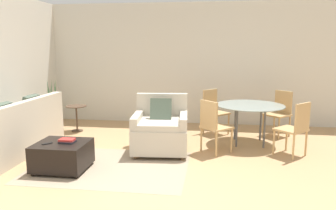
# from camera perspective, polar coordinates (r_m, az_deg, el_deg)

# --- Properties ---
(ground_plane) EXTENTS (20.00, 20.00, 0.00)m
(ground_plane) POSITION_cam_1_polar(r_m,az_deg,el_deg) (4.21, -6.77, -14.80)
(ground_plane) COLOR tan
(wall_back) EXTENTS (12.00, 0.06, 2.75)m
(wall_back) POSITION_cam_1_polar(r_m,az_deg,el_deg) (7.62, 0.41, 7.16)
(wall_back) COLOR beige
(wall_back) RESTS_ON ground_plane
(area_rug) EXTENTS (2.31, 1.65, 0.01)m
(area_rug) POSITION_cam_1_polar(r_m,az_deg,el_deg) (5.05, -10.10, -10.51)
(area_rug) COLOR gray
(area_rug) RESTS_ON ground_plane
(couch) EXTENTS (0.83, 2.09, 0.92)m
(couch) POSITION_cam_1_polar(r_m,az_deg,el_deg) (6.06, -25.16, -4.73)
(couch) COLOR beige
(couch) RESTS_ON ground_plane
(armchair) EXTENTS (0.97, 1.00, 0.95)m
(armchair) POSITION_cam_1_polar(r_m,az_deg,el_deg) (5.58, -1.30, -4.39)
(armchair) COLOR beige
(armchair) RESTS_ON ground_plane
(ottoman) EXTENTS (0.73, 0.66, 0.41)m
(ottoman) POSITION_cam_1_polar(r_m,az_deg,el_deg) (5.03, -17.92, -8.28)
(ottoman) COLOR black
(ottoman) RESTS_ON ground_plane
(book_stack) EXTENTS (0.23, 0.18, 0.05)m
(book_stack) POSITION_cam_1_polar(r_m,az_deg,el_deg) (4.95, -17.14, -5.97)
(book_stack) COLOR black
(book_stack) RESTS_ON ottoman
(tv_remote_primary) EXTENTS (0.12, 0.14, 0.01)m
(tv_remote_primary) POSITION_cam_1_polar(r_m,az_deg,el_deg) (4.98, -20.32, -6.31)
(tv_remote_primary) COLOR black
(tv_remote_primary) RESTS_ON ottoman
(potted_plant) EXTENTS (0.37, 0.37, 1.12)m
(potted_plant) POSITION_cam_1_polar(r_m,az_deg,el_deg) (7.42, -19.42, -2.32)
(potted_plant) COLOR #333338
(potted_plant) RESTS_ON ground_plane
(side_table) EXTENTS (0.43, 0.43, 0.55)m
(side_table) POSITION_cam_1_polar(r_m,az_deg,el_deg) (7.15, -15.65, -1.41)
(side_table) COLOR #4C3828
(side_table) RESTS_ON ground_plane
(dining_table) EXTENTS (1.23, 1.23, 0.73)m
(dining_table) POSITION_cam_1_polar(r_m,az_deg,el_deg) (6.15, 14.07, -0.59)
(dining_table) COLOR #8C9E99
(dining_table) RESTS_ON ground_plane
(dining_chair_near_left) EXTENTS (0.59, 0.59, 0.90)m
(dining_chair_near_left) POSITION_cam_1_polar(r_m,az_deg,el_deg) (5.49, 7.84, -3.14)
(dining_chair_near_left) COLOR tan
(dining_chair_near_left) RESTS_ON ground_plane
(dining_chair_near_right) EXTENTS (0.59, 0.59, 0.90)m
(dining_chair_near_right) POSITION_cam_1_polar(r_m,az_deg,el_deg) (5.65, 21.39, -3.38)
(dining_chair_near_right) COLOR tan
(dining_chair_near_right) RESTS_ON ground_plane
(dining_chair_far_left) EXTENTS (0.59, 0.59, 0.90)m
(dining_chair_far_left) POSITION_cam_1_polar(r_m,az_deg,el_deg) (6.78, 7.89, -0.60)
(dining_chair_far_left) COLOR tan
(dining_chair_far_left) RESTS_ON ground_plane
(dining_chair_far_right) EXTENTS (0.59, 0.59, 0.90)m
(dining_chair_far_right) POSITION_cam_1_polar(r_m,az_deg,el_deg) (6.91, 18.91, -0.86)
(dining_chair_far_right) COLOR tan
(dining_chair_far_right) RESTS_ON ground_plane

